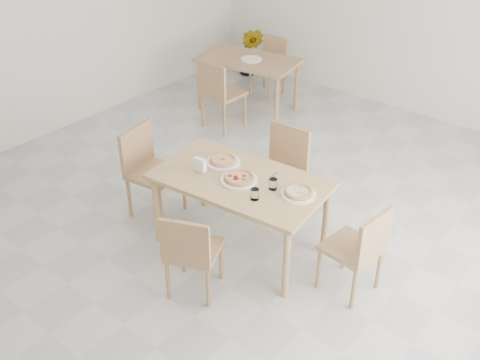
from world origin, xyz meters
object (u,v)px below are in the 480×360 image
Objects in this scene: chair_north at (283,164)px; plate_margherita at (223,162)px; potted_plant at (250,51)px; plate_pepperoni at (239,180)px; main_table at (240,186)px; chair_south at (190,250)px; plate_mushroom at (298,194)px; tumbler_a at (273,184)px; tumbler_b at (255,194)px; chair_back_n at (270,62)px; second_table at (248,65)px; pizza_margherita at (223,160)px; pizza_pepperoni at (239,178)px; napkin_holder at (200,165)px; pizza_mushroom at (298,192)px; plate_empty at (251,59)px; chair_west at (148,165)px; chair_back_s at (219,90)px; chair_east at (360,246)px.

chair_north reaches higher than plate_margherita.
plate_pepperoni is at bearing -52.27° from potted_plant.
main_table is 0.80m from chair_south.
chair_south is 0.79m from plate_pepperoni.
plate_margherita is 1.08× the size of plate_mushroom.
tumbler_a and tumbler_b have the same top height.
potted_plant is at bearing 149.65° from chair_back_n.
plate_mushroom is (0.43, 0.89, 0.27)m from chair_south.
plate_mushroom reaches higher than second_table.
potted_plant is at bearing 129.93° from chair_north.
pizza_margherita is 2.75× the size of tumbler_b.
pizza_margherita and pizza_pepperoni have the same top height.
pizza_pepperoni is 3.78m from chair_back_n.
chair_back_n is (-1.67, 3.26, -0.33)m from napkin_holder.
pizza_mushroom is at bearing 0.24° from pizza_margherita.
chair_south reaches higher than plate_empty.
chair_west is (-1.09, -0.14, -0.13)m from main_table.
chair_west is at bearing -174.77° from pizza_pepperoni.
potted_plant is at bearing 117.32° from second_table.
napkin_holder reaches higher than pizza_pepperoni.
chair_back_s reaches higher than main_table.
pizza_mushroom is 2.42× the size of napkin_holder.
chair_east is at bearing -44.52° from chair_back_n.
pizza_margherita is (-0.22, -0.65, 0.25)m from chair_north.
chair_north is at bearing 71.28° from pizza_margherita.
pizza_mushroom is at bearing 147.61° from chair_back_s.
chair_east reaches higher than plate_pepperoni.
pizza_pepperoni is (-1.15, -0.17, 0.29)m from chair_east.
plate_empty is (-1.54, 2.32, 0.00)m from plate_margherita.
tumbler_b is 0.12× the size of chair_back_n.
plate_empty is (-1.96, 3.21, 0.27)m from chair_south.
plate_pepperoni is 3.37× the size of tumbler_b.
chair_west reaches higher than chair_south.
chair_back_n is at bearing 119.86° from pizza_margherita.
napkin_holder is 0.14× the size of chair_back_s.
tumbler_a is (0.21, 0.83, 0.31)m from chair_south.
chair_north reaches higher than chair_east.
main_table is 1.11× the size of second_table.
main_table is 2.08× the size of potted_plant.
chair_back_s is (0.09, -0.71, -0.11)m from second_table.
chair_east is 1.48m from plate_margherita.
pizza_pepperoni is at bearing -93.76° from chair_west.
pizza_margherita is 0.35× the size of potted_plant.
napkin_holder is (-0.90, -0.25, 0.06)m from plate_mushroom.
tumbler_b is at bearing -50.55° from potted_plant.
chair_north is 2.48m from second_table.
plate_pepperoni is 1.23× the size of pizza_margherita.
tumbler_a is 4.64m from potted_plant.
chair_south reaches higher than pizza_margherita.
chair_north is 2.81× the size of plate_margherita.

